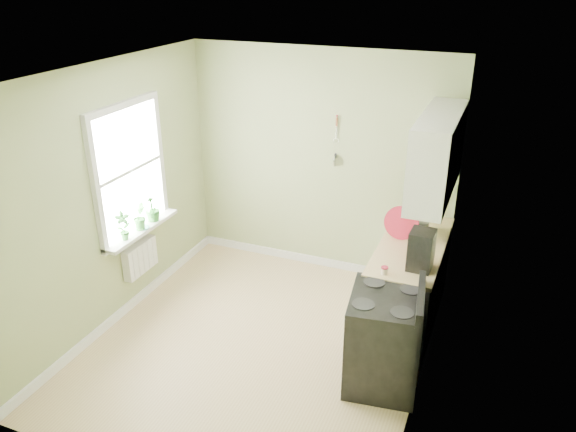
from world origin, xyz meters
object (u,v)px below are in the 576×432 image
at_px(stove, 384,339).
at_px(coffee_maker, 421,251).
at_px(stand_mixer, 422,220).
at_px(kettle, 408,207).

height_order(stove, coffee_maker, coffee_maker).
bearing_deg(stand_mixer, kettle, 118.10).
bearing_deg(coffee_maker, stove, -105.41).
xyz_separation_m(kettle, coffee_maker, (0.35, -1.19, 0.10)).
xyz_separation_m(stove, kettle, (-0.18, 1.78, 0.54)).
bearing_deg(kettle, stand_mixer, -61.90).
xyz_separation_m(stove, stand_mixer, (0.05, 1.34, 0.61)).
xyz_separation_m(stand_mixer, kettle, (-0.23, 0.44, -0.07)).
distance_m(stove, stand_mixer, 1.47).
distance_m(stand_mixer, kettle, 0.50).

